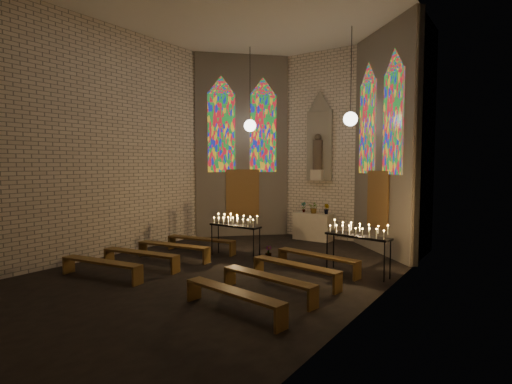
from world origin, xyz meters
TOP-DOWN VIEW (x-y plane):
  - floor at (0.00, 0.00)m, footprint 12.00×12.00m
  - room at (-0.00, 3.37)m, footprint 8.22×12.43m
  - altar at (0.00, 5.45)m, footprint 1.40×0.60m
  - flower_vase_left at (-0.41, 5.46)m, footprint 0.21×0.15m
  - flower_vase_center at (0.08, 5.36)m, footprint 0.44×0.40m
  - flower_vase_right at (0.55, 5.42)m, footprint 0.26×0.24m
  - aisle_flower_pot at (0.18, 2.10)m, footprint 0.23×0.23m
  - votive_stand_left at (-0.69, 1.60)m, footprint 1.67×0.40m
  - votive_stand_right at (3.00, 1.87)m, footprint 1.75×0.67m
  - pew_left_0 at (-2.03, 1.56)m, footprint 2.39×0.67m
  - pew_right_0 at (2.03, 1.56)m, footprint 2.39×0.67m
  - pew_left_1 at (-2.03, 0.36)m, footprint 2.39×0.67m
  - pew_right_1 at (2.03, 0.36)m, footprint 2.39×0.67m
  - pew_left_2 at (-2.03, -0.84)m, footprint 2.39×0.67m
  - pew_right_2 at (2.03, -0.84)m, footprint 2.39×0.67m
  - pew_left_3 at (-2.03, -2.04)m, footprint 2.39×0.67m
  - pew_right_3 at (2.03, -2.04)m, footprint 2.39×0.67m

SIDE VIEW (x-z plane):
  - floor at x=0.00m, z-range 0.00..0.00m
  - aisle_flower_pot at x=0.18m, z-range 0.00..0.36m
  - pew_left_0 at x=-2.03m, z-range 0.14..0.60m
  - pew_right_0 at x=2.03m, z-range 0.14..0.60m
  - pew_left_1 at x=-2.03m, z-range 0.14..0.60m
  - pew_right_1 at x=2.03m, z-range 0.14..0.60m
  - pew_left_2 at x=-2.03m, z-range 0.14..0.60m
  - pew_right_2 at x=2.03m, z-range 0.14..0.60m
  - pew_left_3 at x=-2.03m, z-range 0.14..0.60m
  - pew_right_3 at x=2.03m, z-range 0.14..0.60m
  - altar at x=0.00m, z-range 0.00..1.00m
  - votive_stand_left at x=-0.69m, z-range 0.44..1.67m
  - votive_stand_right at x=3.00m, z-range 0.45..1.71m
  - flower_vase_right at x=0.55m, z-range 1.00..1.38m
  - flower_vase_left at x=-0.41m, z-range 1.00..1.39m
  - flower_vase_center at x=0.08m, z-range 1.00..1.42m
  - room at x=0.00m, z-range 0.21..7.22m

